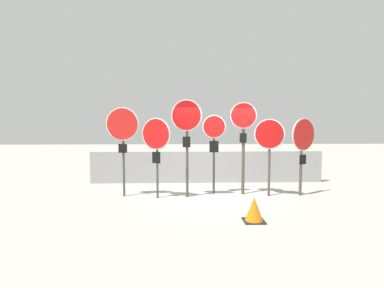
{
  "coord_description": "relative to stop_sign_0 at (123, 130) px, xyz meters",
  "views": [
    {
      "loc": [
        -0.86,
        -8.33,
        2.1
      ],
      "look_at": [
        -0.59,
        0.0,
        1.49
      ],
      "focal_mm": 28.0,
      "sensor_mm": 36.0,
      "label": 1
    }
  ],
  "objects": [
    {
      "name": "stop_sign_3",
      "position": [
        2.58,
        0.25,
        -0.2
      ],
      "size": [
        0.67,
        0.15,
        2.31
      ],
      "rotation": [
        0.0,
        0.0,
        -0.08
      ],
      "color": "#474238",
      "rests_on": "ground"
    },
    {
      "name": "stop_sign_0",
      "position": [
        0.0,
        0.0,
        0.0
      ],
      "size": [
        0.93,
        0.17,
        2.51
      ],
      "rotation": [
        0.0,
        0.0,
        -0.13
      ],
      "color": "#474238",
      "rests_on": "ground"
    },
    {
      "name": "stop_sign_2",
      "position": [
        1.78,
        -0.13,
        0.1
      ],
      "size": [
        0.84,
        0.29,
        2.72
      ],
      "rotation": [
        0.0,
        0.0,
        -0.3
      ],
      "color": "#474238",
      "rests_on": "ground"
    },
    {
      "name": "traffic_cone_0",
      "position": [
        3.18,
        -2.22,
        -1.61
      ],
      "size": [
        0.45,
        0.45,
        0.52
      ],
      "color": "black",
      "rests_on": "ground"
    },
    {
      "name": "stop_sign_1",
      "position": [
        0.95,
        -0.21,
        -0.24
      ],
      "size": [
        0.79,
        0.4,
        2.22
      ],
      "rotation": [
        0.0,
        0.0,
        -0.45
      ],
      "color": "#474238",
      "rests_on": "ground"
    },
    {
      "name": "fence_back",
      "position": [
        2.52,
        1.89,
        -1.32
      ],
      "size": [
        8.01,
        0.12,
        1.09
      ],
      "color": "gray",
      "rests_on": "ground"
    },
    {
      "name": "stop_sign_5",
      "position": [
        4.1,
        -0.09,
        -0.27
      ],
      "size": [
        0.77,
        0.4,
        2.19
      ],
      "rotation": [
        0.0,
        0.0,
        -0.46
      ],
      "color": "#474238",
      "rests_on": "ground"
    },
    {
      "name": "ground_plane",
      "position": [
        2.52,
        -0.05,
        -1.87
      ],
      "size": [
        40.0,
        40.0,
        0.0
      ],
      "primitive_type": "plane",
      "color": "gray"
    },
    {
      "name": "stop_sign_6",
      "position": [
        5.07,
        -0.06,
        -0.32
      ],
      "size": [
        0.82,
        0.48,
        2.21
      ],
      "rotation": [
        0.0,
        0.0,
        0.52
      ],
      "color": "#474238",
      "rests_on": "ground"
    },
    {
      "name": "stop_sign_4",
      "position": [
        3.42,
        0.16,
        -0.04
      ],
      "size": [
        0.73,
        0.26,
        2.67
      ],
      "rotation": [
        0.0,
        0.0,
        -0.31
      ],
      "color": "#474238",
      "rests_on": "ground"
    }
  ]
}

